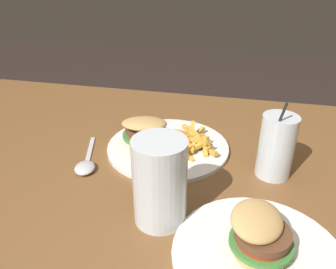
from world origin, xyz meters
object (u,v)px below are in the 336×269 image
object	(u,v)px
juice_glass	(276,149)
meal_plate_far	(259,247)
meal_plate_near	(161,140)
spoon	(85,166)
beer_glass	(160,184)

from	to	relation	value
juice_glass	meal_plate_far	xyz separation A→B (m)	(0.03, 0.23, -0.04)
meal_plate_near	spoon	size ratio (longest dim) A/B	1.68
meal_plate_far	juice_glass	bearing A→B (deg)	-97.92
spoon	beer_glass	bearing A→B (deg)	42.55
meal_plate_near	meal_plate_far	bearing A→B (deg)	127.70
meal_plate_near	meal_plate_far	xyz separation A→B (m)	(-0.22, 0.28, -0.00)
beer_glass	spoon	xyz separation A→B (m)	(0.19, -0.11, -0.06)
spoon	meal_plate_far	bearing A→B (deg)	47.77
meal_plate_near	spoon	world-z (taller)	meal_plate_near
juice_glass	spoon	xyz separation A→B (m)	(0.39, 0.07, -0.05)
juice_glass	meal_plate_far	bearing A→B (deg)	82.08
juice_glass	spoon	world-z (taller)	juice_glass
beer_glass	juice_glass	distance (m)	0.26
meal_plate_far	beer_glass	bearing A→B (deg)	-17.83
spoon	meal_plate_far	xyz separation A→B (m)	(-0.35, 0.16, 0.01)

